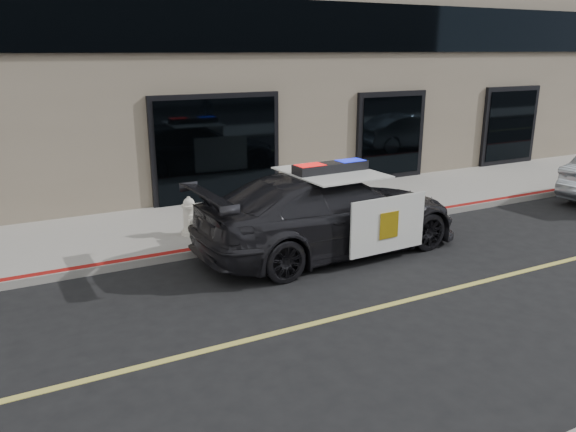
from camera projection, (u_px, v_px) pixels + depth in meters
name	position (u px, v px, depth m)	size (l,w,h in m)	color
ground	(425.00, 296.00, 9.29)	(120.00, 120.00, 0.00)	black
sidewalk_n	(282.00, 213.00, 13.74)	(60.00, 3.50, 0.15)	gray
police_car	(330.00, 212.00, 11.17)	(2.80, 5.74, 1.82)	black
fire_hydrant	(190.00, 217.00, 11.80)	(0.37, 0.52, 0.82)	silver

